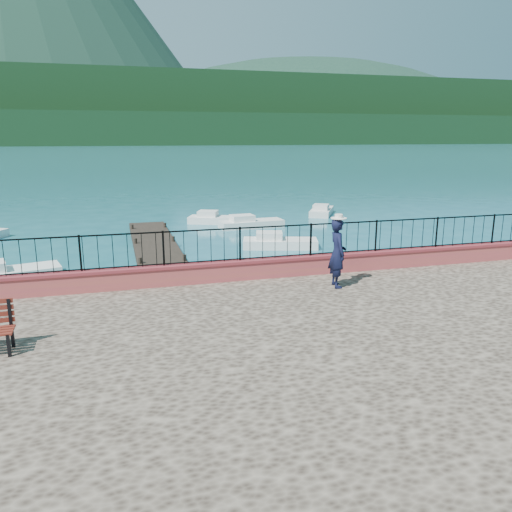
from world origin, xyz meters
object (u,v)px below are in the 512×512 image
person (337,253)px  boat_2 (251,221)px  boat_5 (322,209)px  boat_1 (280,240)px  boat_4 (216,217)px  boat_0 (3,271)px

person → boat_2: (1.90, 15.97, -1.76)m
person → boat_2: person is taller
boat_2 → boat_5: size_ratio=1.13×
person → boat_2: size_ratio=0.51×
boat_5 → boat_2: bearing=150.0°
boat_1 → boat_4: 7.91m
boat_0 → boat_2: (11.94, 8.32, 0.00)m
boat_0 → boat_4: 14.51m
boat_5 → boat_1: bearing=176.6°
boat_2 → boat_5: bearing=25.2°
boat_1 → boat_4: bearing=118.8°
boat_2 → boat_4: 2.66m
boat_0 → boat_1: same height
person → boat_1: person is taller
person → boat_0: 12.75m
boat_0 → boat_2: size_ratio=1.05×
boat_1 → boat_0: bearing=-150.8°
boat_1 → boat_4: same height
boat_0 → boat_4: (10.19, 10.33, 0.00)m
boat_0 → boat_5: (17.93, 11.74, 0.00)m
boat_1 → person: bearing=-83.1°
boat_5 → boat_4: bearing=130.6°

